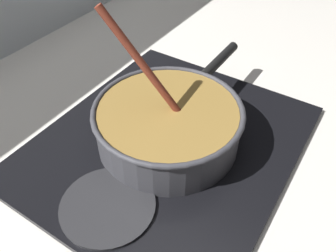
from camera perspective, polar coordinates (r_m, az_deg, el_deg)
ground at (r=0.67m, az=13.96°, el=-13.31°), size 2.40×1.60×0.04m
hob_plate at (r=0.72m, az=-0.00°, el=-2.77°), size 0.56×0.48×0.01m
burner_ring at (r=0.71m, az=-0.00°, el=-2.20°), size 0.16×0.16×0.01m
spare_burner at (r=0.62m, az=-9.83°, el=-12.70°), size 0.16×0.16×0.01m
cooking_pan at (r=0.68m, az=0.04°, el=0.39°), size 0.44×0.29×0.28m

